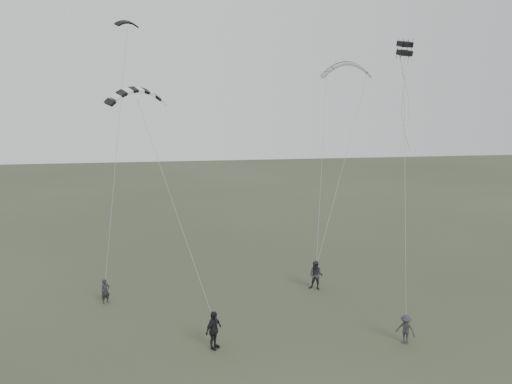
{
  "coord_description": "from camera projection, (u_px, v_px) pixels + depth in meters",
  "views": [
    {
      "loc": [
        -3.68,
        -23.13,
        12.46
      ],
      "look_at": [
        0.54,
        5.69,
        6.66
      ],
      "focal_mm": 35.0,
      "sensor_mm": 36.0,
      "label": 1
    }
  ],
  "objects": [
    {
      "name": "ground",
      "position": [
        262.0,
        342.0,
        25.4
      ],
      "size": [
        140.0,
        140.0,
        0.0
      ],
      "primitive_type": "plane",
      "color": "#323D2B",
      "rests_on": "ground"
    },
    {
      "name": "flyer_left",
      "position": [
        105.0,
        291.0,
        29.94
      ],
      "size": [
        0.65,
        0.59,
        1.5
      ],
      "primitive_type": "imported",
      "rotation": [
        0.0,
        0.0,
        0.53
      ],
      "color": "black",
      "rests_on": "ground"
    },
    {
      "name": "flyer_right",
      "position": [
        316.0,
        275.0,
        32.02
      ],
      "size": [
        1.16,
        1.08,
        1.89
      ],
      "primitive_type": "imported",
      "rotation": [
        0.0,
        0.0,
        -0.53
      ],
      "color": "#28282D",
      "rests_on": "ground"
    },
    {
      "name": "flyer_center",
      "position": [
        214.0,
        330.0,
        24.56
      ],
      "size": [
        1.11,
        1.17,
        1.95
      ],
      "primitive_type": "imported",
      "rotation": [
        0.0,
        0.0,
        0.85
      ],
      "color": "black",
      "rests_on": "ground"
    },
    {
      "name": "flyer_far",
      "position": [
        406.0,
        329.0,
        25.11
      ],
      "size": [
        1.1,
        1.09,
        1.52
      ],
      "primitive_type": "imported",
      "rotation": [
        0.0,
        0.0,
        -0.76
      ],
      "color": "#2E2E33",
      "rests_on": "ground"
    },
    {
      "name": "kite_dark_small",
      "position": [
        127.0,
        22.0,
        33.51
      ],
      "size": [
        1.67,
        1.43,
        0.66
      ],
      "primitive_type": null,
      "rotation": [
        0.41,
        0.0,
        0.6
      ],
      "color": "black",
      "rests_on": "flyer_left"
    },
    {
      "name": "kite_pale_large",
      "position": [
        347.0,
        64.0,
        37.98
      ],
      "size": [
        4.0,
        1.77,
        1.74
      ],
      "primitive_type": null,
      "rotation": [
        0.21,
        0.0,
        -0.15
      ],
      "color": "#989A9C",
      "rests_on": "flyer_right"
    },
    {
      "name": "kite_striped",
      "position": [
        136.0,
        90.0,
        26.44
      ],
      "size": [
        3.37,
        2.3,
        1.4
      ],
      "primitive_type": null,
      "rotation": [
        0.26,
        0.0,
        0.42
      ],
      "color": "black",
      "rests_on": "flyer_center"
    },
    {
      "name": "kite_box",
      "position": [
        405.0,
        48.0,
        26.26
      ],
      "size": [
        0.78,
        0.87,
        0.82
      ],
      "primitive_type": null,
      "rotation": [
        0.21,
        0.0,
        0.24
      ],
      "color": "black",
      "rests_on": "flyer_far"
    }
  ]
}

